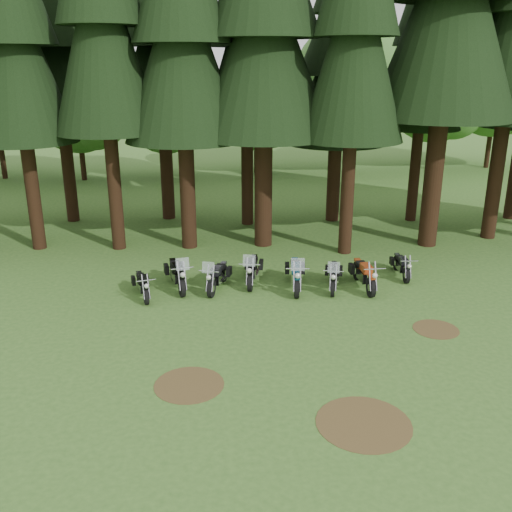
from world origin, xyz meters
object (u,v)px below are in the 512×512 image
object	(u,v)px
motorcycle_0	(143,286)
motorcycle_5	(333,276)
motorcycle_1	(177,275)
motorcycle_2	(217,277)
motorcycle_3	(252,270)
motorcycle_6	(364,275)
motorcycle_7	(402,266)
motorcycle_4	(296,275)

from	to	relation	value
motorcycle_0	motorcycle_5	world-z (taller)	motorcycle_5
motorcycle_1	motorcycle_2	bearing A→B (deg)	-22.13
motorcycle_3	motorcycle_5	xyz separation A→B (m)	(2.87, -0.80, -0.03)
motorcycle_6	motorcycle_7	size ratio (longest dim) A/B	1.20
motorcycle_0	motorcycle_6	world-z (taller)	motorcycle_6
motorcycle_0	motorcycle_5	distance (m)	6.78
motorcycle_6	motorcycle_7	xyz separation A→B (m)	(1.74, 1.01, -0.08)
motorcycle_1	motorcycle_3	distance (m)	2.75
motorcycle_1	motorcycle_5	xyz separation A→B (m)	(5.60, -0.54, -0.05)
motorcycle_2	motorcycle_6	world-z (taller)	motorcycle_2
motorcycle_1	motorcycle_7	world-z (taller)	motorcycle_1
motorcycle_0	motorcycle_2	bearing A→B (deg)	-4.66
motorcycle_0	motorcycle_3	distance (m)	4.03
motorcycle_5	motorcycle_6	xyz separation A→B (m)	(1.11, -0.04, 0.03)
motorcycle_7	motorcycle_6	bearing A→B (deg)	-146.57
motorcycle_0	motorcycle_6	xyz separation A→B (m)	(7.89, 0.11, 0.08)
motorcycle_3	motorcycle_7	xyz separation A→B (m)	(5.72, 0.16, -0.09)
motorcycle_0	motorcycle_2	size ratio (longest dim) A/B	0.89
motorcycle_3	motorcycle_7	size ratio (longest dim) A/B	1.19
motorcycle_0	motorcycle_4	xyz separation A→B (m)	(5.42, 0.27, 0.11)
motorcycle_2	motorcycle_5	size ratio (longest dim) A/B	1.01
motorcycle_0	motorcycle_3	world-z (taller)	motorcycle_3
motorcycle_5	motorcycle_3	bearing A→B (deg)	178.12
motorcycle_5	motorcycle_6	world-z (taller)	motorcycle_5
motorcycle_1	motorcycle_4	size ratio (longest dim) A/B	0.97
motorcycle_5	motorcycle_7	size ratio (longest dim) A/B	1.11
motorcycle_2	motorcycle_5	bearing A→B (deg)	13.84
motorcycle_3	motorcycle_7	distance (m)	5.72
motorcycle_1	motorcycle_4	bearing A→B (deg)	-18.57
motorcycle_1	motorcycle_3	bearing A→B (deg)	-7.39
motorcycle_0	motorcycle_4	world-z (taller)	motorcycle_4
motorcycle_4	motorcycle_5	distance (m)	1.36
motorcycle_1	motorcycle_3	xyz separation A→B (m)	(2.74, 0.26, -0.02)
motorcycle_2	motorcycle_6	size ratio (longest dim) A/B	0.93
motorcycle_1	motorcycle_6	size ratio (longest dim) A/B	1.03
motorcycle_2	motorcycle_4	bearing A→B (deg)	14.07
motorcycle_7	motorcycle_2	bearing A→B (deg)	-171.30
motorcycle_0	motorcycle_4	bearing A→B (deg)	-11.84
motorcycle_0	motorcycle_1	xyz separation A→B (m)	(1.18, 0.70, 0.10)
motorcycle_0	motorcycle_1	size ratio (longest dim) A/B	0.80
motorcycle_5	motorcycle_6	bearing A→B (deg)	11.43
motorcycle_1	motorcycle_2	size ratio (longest dim) A/B	1.10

